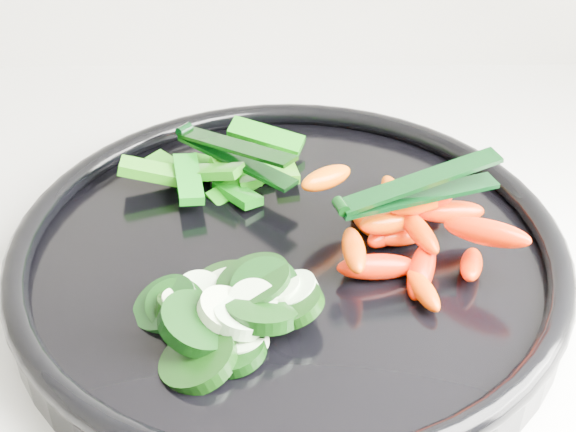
{
  "coord_description": "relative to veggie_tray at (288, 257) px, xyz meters",
  "views": [
    {
      "loc": [
        -0.01,
        1.24,
        1.3
      ],
      "look_at": [
        -0.0,
        1.66,
        0.99
      ],
      "focal_mm": 50.0,
      "sensor_mm": 36.0,
      "label": 1
    }
  ],
  "objects": [
    {
      "name": "veggie_tray",
      "position": [
        0.0,
        0.0,
        0.0
      ],
      "size": [
        0.38,
        0.38,
        0.04
      ],
      "color": "black",
      "rests_on": "counter"
    },
    {
      "name": "cucumber_pile",
      "position": [
        -0.04,
        -0.07,
        0.01
      ],
      "size": [
        0.13,
        0.12,
        0.04
      ],
      "color": "black",
      "rests_on": "veggie_tray"
    },
    {
      "name": "carrot_pile",
      "position": [
        0.08,
        0.0,
        0.02
      ],
      "size": [
        0.15,
        0.16,
        0.05
      ],
      "color": "red",
      "rests_on": "veggie_tray"
    },
    {
      "name": "pepper_pile",
      "position": [
        -0.05,
        0.09,
        0.01
      ],
      "size": [
        0.14,
        0.11,
        0.04
      ],
      "color": "#26710A",
      "rests_on": "veggie_tray"
    },
    {
      "name": "tong_carrot",
      "position": [
        0.08,
        0.0,
        0.05
      ],
      "size": [
        0.11,
        0.05,
        0.02
      ],
      "color": "black",
      "rests_on": "carrot_pile"
    },
    {
      "name": "tong_pepper",
      "position": [
        -0.04,
        0.09,
        0.03
      ],
      "size": [
        0.1,
        0.09,
        0.02
      ],
      "color": "black",
      "rests_on": "pepper_pile"
    }
  ]
}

